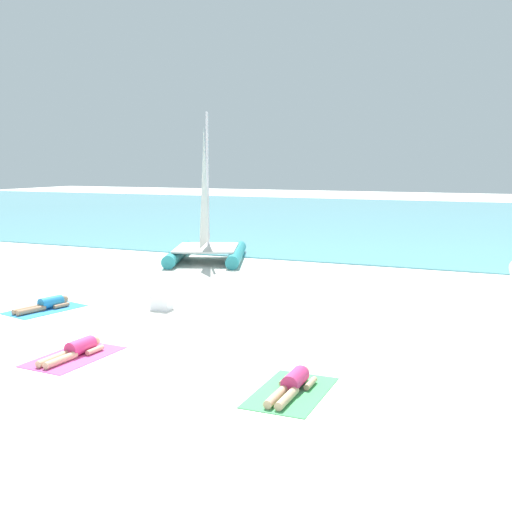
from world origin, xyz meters
name	(u,v)px	position (x,y,z in m)	size (l,w,h in m)	color
ground_plane	(308,272)	(0.00, 10.00, 0.00)	(120.00, 120.00, 0.00)	white
ocean_water	(413,219)	(0.00, 32.15, 0.03)	(120.00, 40.00, 0.05)	#5BB2C1
sailboat_teal	(207,239)	(-4.36, 10.86, 0.84)	(4.12, 5.02, 5.64)	teal
towel_left	(45,309)	(-4.49, 2.13, 0.01)	(1.10, 1.90, 0.01)	#338CD8
sunbather_left	(47,304)	(-4.47, 2.20, 0.13)	(0.73, 1.56, 0.30)	#268CCC
towel_middle	(74,357)	(-1.20, -0.73, 0.01)	(1.10, 1.90, 0.01)	#D84C99
sunbather_middle	(76,350)	(-1.20, -0.66, 0.13)	(0.56, 1.57, 0.30)	#D83372
towel_right	(291,392)	(3.33, -0.85, 0.01)	(1.10, 1.90, 0.01)	#4CB266
sunbather_right	(293,384)	(3.33, -0.78, 0.13)	(0.54, 1.56, 0.30)	#D83372
cooler_box	(162,303)	(-1.71, 3.32, 0.18)	(0.50, 0.36, 0.36)	white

